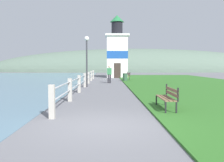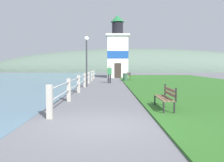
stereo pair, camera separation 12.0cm
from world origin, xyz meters
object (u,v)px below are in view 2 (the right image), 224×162
(park_bench_midway, at_px, (128,75))
(trash_bin, at_px, (125,77))
(lighthouse, at_px, (117,52))
(lamp_post, at_px, (87,52))
(person_strolling, at_px, (109,74))
(park_bench_near, at_px, (166,96))

(park_bench_midway, distance_m, trash_bin, 1.90)
(park_bench_midway, xyz_separation_m, lighthouse, (-0.94, 6.40, 3.00))
(lighthouse, distance_m, trash_bin, 8.84)
(park_bench_midway, bearing_deg, lighthouse, -86.32)
(lamp_post, bearing_deg, person_strolling, 67.22)
(lighthouse, distance_m, lamp_post, 15.56)
(trash_bin, bearing_deg, park_bench_midway, 78.45)
(park_bench_midway, xyz_separation_m, trash_bin, (-0.38, -1.86, -0.12))
(lighthouse, bearing_deg, park_bench_midway, -81.62)
(lighthouse, bearing_deg, trash_bin, -86.11)
(lighthouse, height_order, person_strolling, lighthouse)
(park_bench_midway, relative_size, person_strolling, 1.17)
(lighthouse, xyz_separation_m, person_strolling, (-1.14, -11.00, -2.63))
(park_bench_near, height_order, person_strolling, person_strolling)
(person_strolling, bearing_deg, park_bench_near, -164.02)
(park_bench_midway, height_order, trash_bin, park_bench_midway)
(trash_bin, xyz_separation_m, lamp_post, (-3.49, -7.00, 2.31))
(trash_bin, distance_m, lamp_post, 8.16)
(person_strolling, bearing_deg, park_bench_midway, -16.75)
(park_bench_near, height_order, trash_bin, park_bench_near)
(lighthouse, bearing_deg, person_strolling, -95.93)
(person_strolling, bearing_deg, lighthouse, 1.67)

